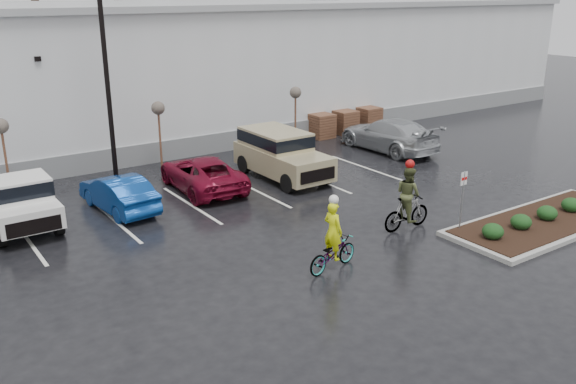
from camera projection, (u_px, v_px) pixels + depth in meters
ground at (381, 262)px, 18.66m from camera, size 120.00×120.00×0.00m
warehouse at (118, 68)px, 34.64m from camera, size 60.50×15.50×7.20m
wooded_ridge at (26, 48)px, 52.78m from camera, size 80.00×25.00×6.00m
lamppost at (104, 49)px, 24.04m from camera, size 0.50×1.00×9.22m
sapling_west at (1, 130)px, 23.61m from camera, size 0.60×0.60×3.20m
sapling_mid at (158, 112)px, 27.11m from camera, size 0.60×0.60×3.20m
sapling_east at (295, 96)px, 31.16m from camera, size 0.60×0.60×3.20m
pallet_stack_a at (321, 126)px, 33.94m from camera, size 1.20×1.20×1.35m
pallet_stack_b at (345, 122)px, 34.86m from camera, size 1.20×1.20×1.35m
pallet_stack_c at (369, 119)px, 35.83m from camera, size 1.20×1.20×1.35m
curb_island at (546, 222)px, 21.63m from camera, size 8.00×3.00×0.15m
mulch_bed at (546, 219)px, 21.60m from camera, size 7.60×2.60×0.04m
shrub_a at (493, 231)px, 19.90m from camera, size 0.70×0.70×0.52m
shrub_b at (521, 222)px, 20.71m from camera, size 0.70×0.70×0.52m
shrub_c at (547, 213)px, 21.52m from camera, size 0.70×0.70×0.52m
shrub_d at (571, 205)px, 22.33m from camera, size 0.70×0.70×0.52m
fire_lane_sign at (463, 194)px, 20.41m from camera, size 0.30×0.05×2.20m
pickup_white at (15, 198)px, 21.34m from camera, size 2.10×5.20×1.96m
car_blue at (118, 193)px, 22.79m from camera, size 1.84×4.27×1.37m
car_red at (202, 173)px, 25.17m from camera, size 2.67×5.16×1.39m
suv_tan at (283, 155)px, 26.58m from camera, size 2.20×5.10×2.06m
car_far_silver at (388, 135)px, 31.20m from camera, size 2.46×5.79×1.67m
cyclist_hivis at (333, 247)px, 17.95m from camera, size 2.02×1.00×2.34m
cyclist_olive at (407, 205)px, 20.92m from camera, size 1.94×0.93×2.50m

